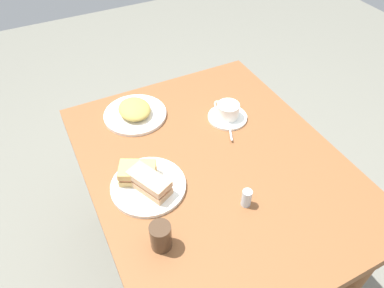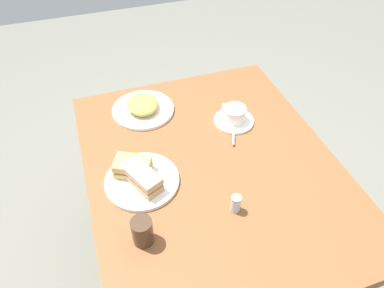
{
  "view_description": "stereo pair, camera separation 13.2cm",
  "coord_description": "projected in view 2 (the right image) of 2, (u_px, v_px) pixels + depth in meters",
  "views": [
    {
      "loc": [
        0.75,
        -0.47,
        1.66
      ],
      "look_at": [
        -0.09,
        -0.05,
        0.73
      ],
      "focal_mm": 33.4,
      "sensor_mm": 36.0,
      "label": 1
    },
    {
      "loc": [
        0.8,
        -0.34,
        1.66
      ],
      "look_at": [
        -0.09,
        -0.05,
        0.73
      ],
      "focal_mm": 33.4,
      "sensor_mm": 36.0,
      "label": 2
    }
  ],
  "objects": [
    {
      "name": "salt_shaker",
      "position": [
        237.0,
        203.0,
        1.13
      ],
      "size": [
        0.03,
        0.03,
        0.07
      ],
      "primitive_type": "cylinder",
      "color": "silver",
      "rests_on": "dining_table"
    },
    {
      "name": "ground_plane",
      "position": [
        207.0,
        259.0,
        1.79
      ],
      "size": [
        6.0,
        6.0,
        0.0
      ],
      "primitive_type": "plane",
      "color": "slate"
    },
    {
      "name": "side_plate",
      "position": [
        143.0,
        110.0,
        1.5
      ],
      "size": [
        0.26,
        0.26,
        0.01
      ],
      "primitive_type": "cylinder",
      "color": "white",
      "rests_on": "dining_table"
    },
    {
      "name": "coffee_cup",
      "position": [
        234.0,
        114.0,
        1.43
      ],
      "size": [
        0.11,
        0.09,
        0.06
      ],
      "color": "white",
      "rests_on": "coffee_saucer"
    },
    {
      "name": "spoon",
      "position": [
        234.0,
        133.0,
        1.39
      ],
      "size": [
        0.09,
        0.05,
        0.01
      ],
      "color": "silver",
      "rests_on": "coffee_saucer"
    },
    {
      "name": "drinking_glass",
      "position": [
        142.0,
        231.0,
        1.04
      ],
      "size": [
        0.06,
        0.06,
        0.09
      ],
      "primitive_type": "cylinder",
      "color": "#453020",
      "rests_on": "dining_table"
    },
    {
      "name": "sandwich_plate",
      "position": [
        142.0,
        182.0,
        1.23
      ],
      "size": [
        0.26,
        0.26,
        0.01
      ],
      "primitive_type": "cylinder",
      "color": "white",
      "rests_on": "dining_table"
    },
    {
      "name": "dining_table",
      "position": [
        211.0,
        177.0,
        1.34
      ],
      "size": [
        1.11,
        0.89,
        0.7
      ],
      "color": "brown",
      "rests_on": "ground_plane"
    },
    {
      "name": "sandwich_front",
      "position": [
        142.0,
        178.0,
        1.19
      ],
      "size": [
        0.16,
        0.12,
        0.06
      ],
      "color": "tan",
      "rests_on": "sandwich_plate"
    },
    {
      "name": "side_food_pile",
      "position": [
        143.0,
        104.0,
        1.48
      ],
      "size": [
        0.16,
        0.13,
        0.04
      ],
      "primitive_type": "ellipsoid",
      "color": "#A99345",
      "rests_on": "side_plate"
    },
    {
      "name": "sandwich_back",
      "position": [
        133.0,
        167.0,
        1.23
      ],
      "size": [
        0.13,
        0.15,
        0.06
      ],
      "color": "tan",
      "rests_on": "sandwich_plate"
    },
    {
      "name": "coffee_saucer",
      "position": [
        234.0,
        121.0,
        1.46
      ],
      "size": [
        0.16,
        0.16,
        0.01
      ],
      "primitive_type": "cylinder",
      "color": "white",
      "rests_on": "dining_table"
    }
  ]
}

